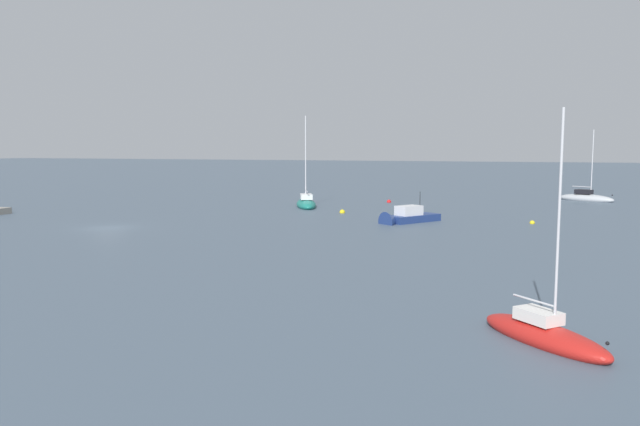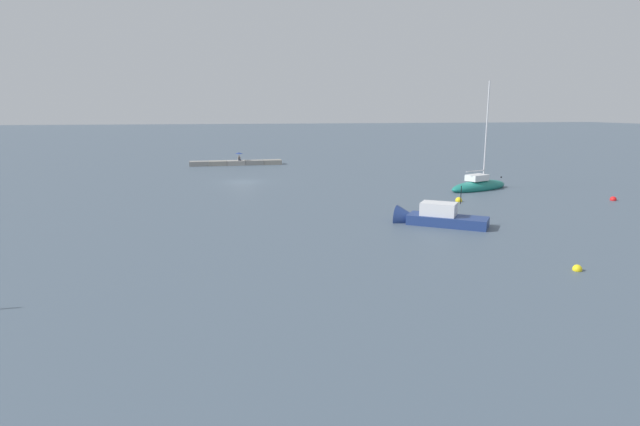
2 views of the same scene
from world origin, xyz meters
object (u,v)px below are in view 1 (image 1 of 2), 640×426
mooring_buoy_far (342,212)px  sailboat_red_outer (543,334)px  sailboat_grey_mid (586,198)px  sailboat_teal_far (306,204)px  motorboat_navy_near (406,219)px  mooring_buoy_mid (532,223)px  mooring_buoy_near (389,202)px

mooring_buoy_far → sailboat_red_outer: bearing=25.6°
mooring_buoy_far → sailboat_grey_mid: bearing=132.5°
sailboat_red_outer → mooring_buoy_far: size_ratio=15.09×
sailboat_grey_mid → sailboat_teal_far: size_ratio=0.87×
sailboat_grey_mid → motorboat_navy_near: 36.39m
sailboat_red_outer → mooring_buoy_mid: size_ratio=19.01×
sailboat_teal_far → mooring_buoy_far: (5.30, 6.07, -0.29)m
sailboat_grey_mid → mooring_buoy_near: size_ratio=17.73×
mooring_buoy_far → sailboat_teal_far: bearing=-131.1°
motorboat_navy_near → sailboat_teal_far: bearing=-3.2°
mooring_buoy_far → mooring_buoy_mid: bearing=80.3°
sailboat_grey_mid → mooring_buoy_far: sailboat_grey_mid is taller
sailboat_teal_far → sailboat_red_outer: size_ratio=1.26×
mooring_buoy_near → mooring_buoy_far: (14.10, -2.35, 0.01)m
motorboat_navy_near → mooring_buoy_mid: size_ratio=13.56×
motorboat_navy_near → mooring_buoy_mid: bearing=-130.7°
sailboat_grey_mid → mooring_buoy_mid: 29.17m
motorboat_navy_near → mooring_buoy_mid: 11.97m
sailboat_grey_mid → mooring_buoy_far: bearing=-15.8°
sailboat_grey_mid → sailboat_red_outer: 65.98m
sailboat_teal_far → motorboat_navy_near: 18.26m
mooring_buoy_mid → motorboat_navy_near: bearing=-76.5°
sailboat_teal_far → mooring_buoy_mid: sailboat_teal_far is taller
sailboat_red_outer → mooring_buoy_far: (-40.69, -19.48, -0.20)m
motorboat_navy_near → mooring_buoy_far: 10.22m
mooring_buoy_near → mooring_buoy_mid: mooring_buoy_near is taller
sailboat_teal_far → sailboat_grey_mid: bearing=7.3°
sailboat_teal_far → mooring_buoy_mid: size_ratio=23.90×
sailboat_grey_mid → sailboat_teal_far: (19.54, -33.23, 0.03)m
sailboat_teal_far → motorboat_navy_near: sailboat_teal_far is taller
sailboat_red_outer → mooring_buoy_near: bearing=-117.4°
sailboat_teal_far → motorboat_navy_near: (11.48, 14.20, -0.01)m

